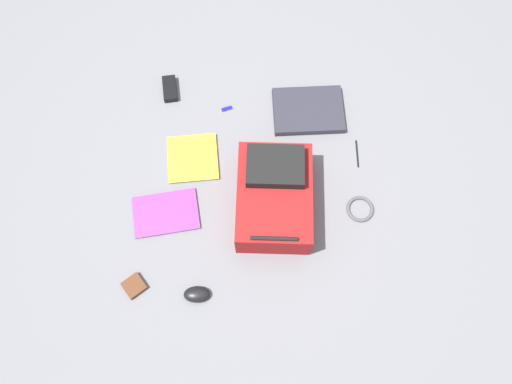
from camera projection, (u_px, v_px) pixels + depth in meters
ground_plane at (253, 193)px, 2.16m from camera, size 3.82×3.82×0.00m
backpack at (274, 196)px, 2.05m from camera, size 0.33×0.45×0.21m
laptop at (308, 110)px, 2.28m from camera, size 0.35×0.28×0.03m
book_comic at (193, 158)px, 2.21m from camera, size 0.26×0.26×0.02m
book_manual at (166, 213)px, 2.12m from camera, size 0.31×0.25×0.01m
computer_mouse at (197, 294)px, 1.98m from camera, size 0.11×0.08×0.04m
cable_coil at (360, 209)px, 2.12m from camera, size 0.12×0.12×0.01m
power_brick at (170, 89)px, 2.33m from camera, size 0.09×0.14×0.03m
pen_black at (357, 153)px, 2.22m from camera, size 0.02×0.13×0.01m
earbud_pouch at (134, 286)px, 2.00m from camera, size 0.11×0.11×0.02m
usb_stick at (227, 108)px, 2.30m from camera, size 0.05×0.04×0.01m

